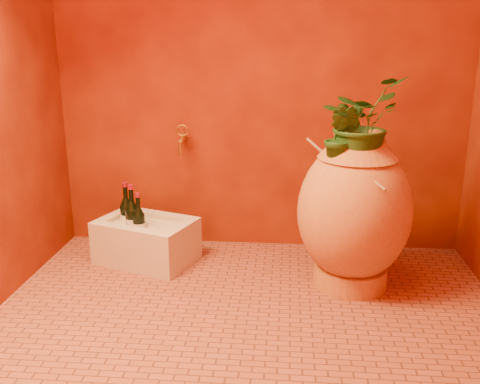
# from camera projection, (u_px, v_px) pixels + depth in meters

# --- Properties ---
(floor) EXTENTS (2.50, 2.50, 0.00)m
(floor) POSITION_uv_depth(u_px,v_px,m) (247.00, 320.00, 2.55)
(floor) COLOR brown
(floor) RESTS_ON ground
(wall_back) EXTENTS (2.50, 0.02, 2.50)m
(wall_back) POSITION_uv_depth(u_px,v_px,m) (261.00, 45.00, 3.15)
(wall_back) COLOR #591205
(wall_back) RESTS_ON ground
(amphora) EXTENTS (0.79, 0.79, 0.85)m
(amphora) POSITION_uv_depth(u_px,v_px,m) (354.00, 211.00, 2.80)
(amphora) COLOR #BA7C34
(amphora) RESTS_ON floor
(stone_basin) EXTENTS (0.64, 0.55, 0.26)m
(stone_basin) POSITION_uv_depth(u_px,v_px,m) (147.00, 242.00, 3.19)
(stone_basin) COLOR beige
(stone_basin) RESTS_ON floor
(wine_bottle_a) EXTENTS (0.08, 0.08, 0.34)m
(wine_bottle_a) POSITION_uv_depth(u_px,v_px,m) (133.00, 221.00, 3.13)
(wine_bottle_a) COLOR black
(wine_bottle_a) RESTS_ON stone_basin
(wine_bottle_b) EXTENTS (0.07, 0.07, 0.30)m
(wine_bottle_b) POSITION_uv_depth(u_px,v_px,m) (139.00, 225.00, 3.10)
(wine_bottle_b) COLOR black
(wine_bottle_b) RESTS_ON stone_basin
(wine_bottle_c) EXTENTS (0.08, 0.08, 0.33)m
(wine_bottle_c) POSITION_uv_depth(u_px,v_px,m) (127.00, 216.00, 3.22)
(wine_bottle_c) COLOR black
(wine_bottle_c) RESTS_ON stone_basin
(wall_tap) EXTENTS (0.08, 0.16, 0.18)m
(wall_tap) POSITION_uv_depth(u_px,v_px,m) (182.00, 138.00, 3.26)
(wall_tap) COLOR #AC8627
(wall_tap) RESTS_ON wall_back
(plant_main) EXTENTS (0.53, 0.53, 0.45)m
(plant_main) POSITION_uv_depth(u_px,v_px,m) (361.00, 122.00, 2.65)
(plant_main) COLOR #1A4117
(plant_main) RESTS_ON amphora
(plant_side) EXTENTS (0.22, 0.21, 0.32)m
(plant_side) POSITION_uv_depth(u_px,v_px,m) (342.00, 137.00, 2.61)
(plant_side) COLOR #1A4117
(plant_side) RESTS_ON amphora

